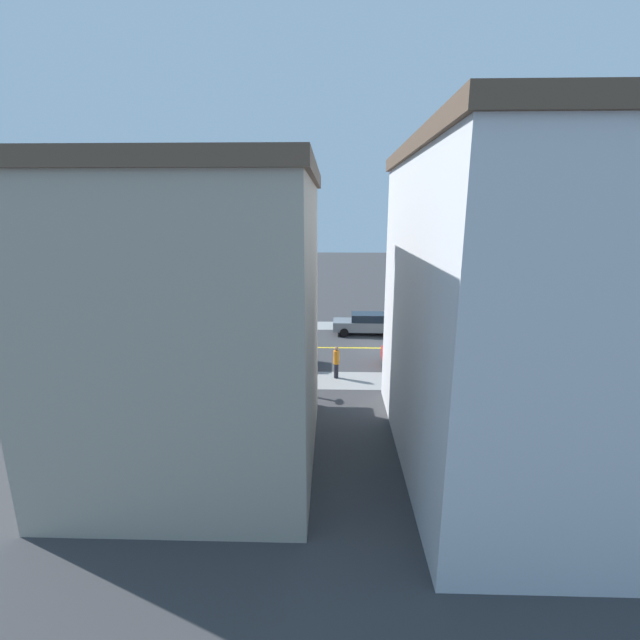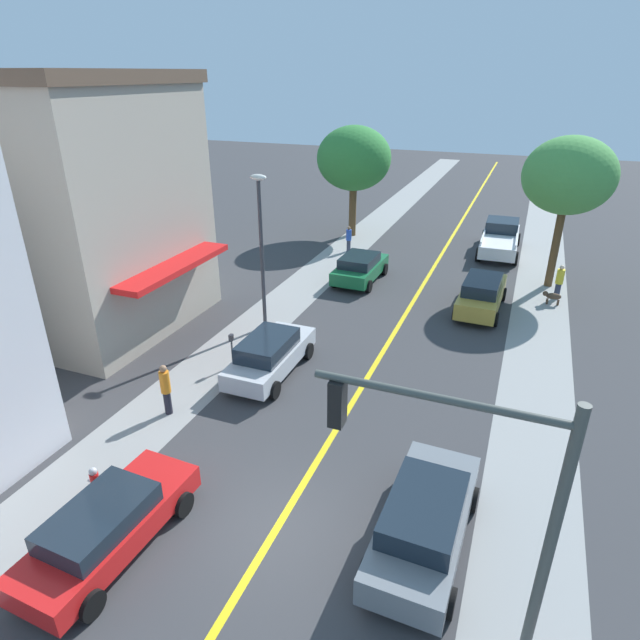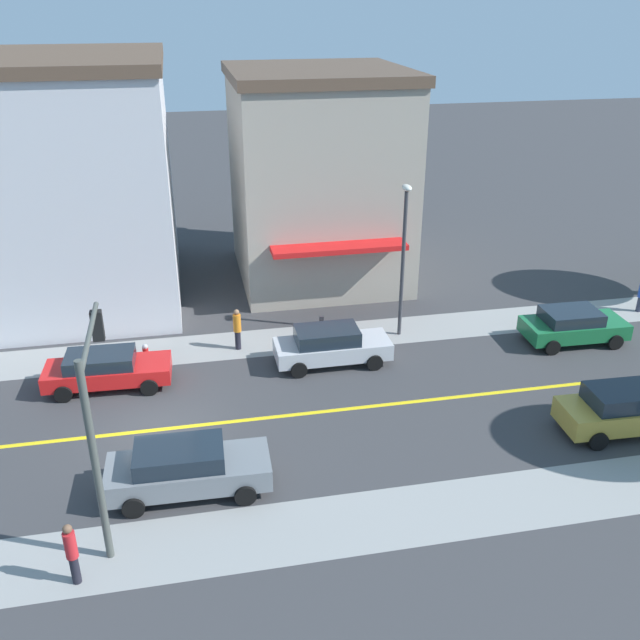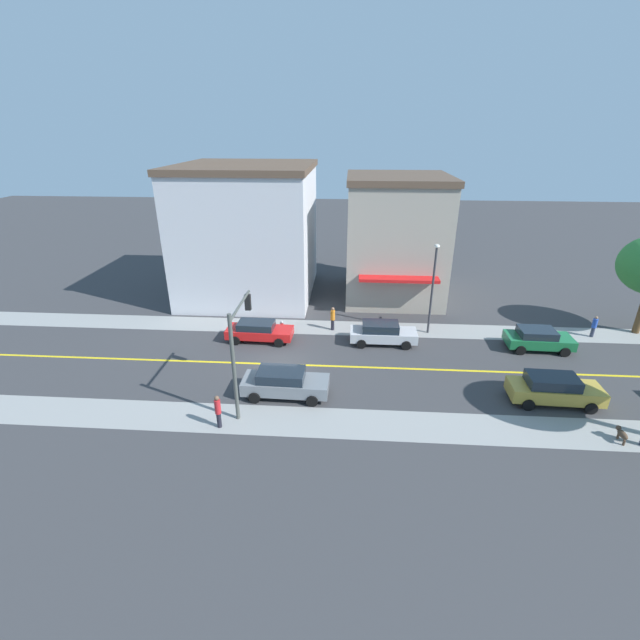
{
  "view_description": "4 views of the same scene",
  "coord_description": "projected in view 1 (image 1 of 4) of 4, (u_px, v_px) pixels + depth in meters",
  "views": [
    {
      "loc": [
        -27.65,
        3.39,
        8.84
      ],
      "look_at": [
        -1.57,
        4.13,
        2.3
      ],
      "focal_mm": 24.26,
      "sensor_mm": 36.0,
      "label": 1
    },
    {
      "loc": [
        4.55,
        -8.59,
        10.19
      ],
      "look_at": [
        -1.8,
        7.48,
        2.12
      ],
      "focal_mm": 29.88,
      "sensor_mm": 36.0,
      "label": 2
    },
    {
      "loc": [
        20.6,
        1.39,
        13.54
      ],
      "look_at": [
        -2.18,
        5.96,
        2.56
      ],
      "focal_mm": 39.23,
      "sensor_mm": 36.0,
      "label": 3
    },
    {
      "loc": [
        24.14,
        4.23,
        13.83
      ],
      "look_at": [
        -1.51,
        2.47,
        2.49
      ],
      "focal_mm": 24.63,
      "sensor_mm": 36.0,
      "label": 4
    }
  ],
  "objects": [
    {
      "name": "parking_meter",
      "position": [
        274.0,
        359.0,
        23.98
      ],
      "size": [
        0.12,
        0.18,
        1.36
      ],
      "color": "#4C4C51",
      "rests_on": "ground"
    },
    {
      "name": "white_pickup_truck",
      "position": [
        43.0,
        321.0,
        32.43
      ],
      "size": [
        2.44,
        6.03,
        1.82
      ],
      "rotation": [
        0.0,
        0.0,
        1.59
      ],
      "color": "silver",
      "rests_on": "ground"
    },
    {
      "name": "road_centerline_stripe",
      "position": [
        382.0,
        348.0,
        28.86
      ],
      "size": [
        0.2,
        126.0,
        0.0
      ],
      "primitive_type": "cube",
      "color": "yellow",
      "rests_on": "ground"
    },
    {
      "name": "pedestrian_red_shirt",
      "position": [
        399.0,
        312.0,
        34.87
      ],
      "size": [
        0.3,
        0.3,
        1.83
      ],
      "rotation": [
        0.0,
        0.0,
        0.32
      ],
      "color": "black",
      "rests_on": "ground"
    },
    {
      "name": "sidewalk_right",
      "position": [
        374.0,
        326.0,
        34.47
      ],
      "size": [
        2.52,
        126.0,
        0.01
      ],
      "primitive_type": "cube",
      "color": "gray",
      "rests_on": "ground"
    },
    {
      "name": "pale_office_building",
      "position": [
        566.0,
        312.0,
        14.54
      ],
      "size": [
        12.12,
        11.06,
        11.09
      ],
      "rotation": [
        0.0,
        0.0,
        -1.57
      ],
      "color": "silver",
      "rests_on": "ground"
    },
    {
      "name": "brick_apartment_block",
      "position": [
        197.0,
        321.0,
        14.99
      ],
      "size": [
        10.15,
        8.36,
        10.29
      ],
      "rotation": [
        0.0,
        0.0,
        -1.57
      ],
      "color": "#A39989",
      "rests_on": "ground"
    },
    {
      "name": "ground_plane",
      "position": [
        382.0,
        348.0,
        28.86
      ],
      "size": [
        140.0,
        140.0,
        0.0
      ],
      "primitive_type": "plane",
      "color": "#38383A"
    },
    {
      "name": "red_sedan_left_curb",
      "position": [
        422.0,
        353.0,
        25.41
      ],
      "size": [
        2.09,
        4.68,
        1.41
      ],
      "rotation": [
        0.0,
        0.0,
        1.53
      ],
      "color": "red",
      "rests_on": "ground"
    },
    {
      "name": "pedestrian_blue_shirt",
      "position": [
        0.0,
        361.0,
        23.9
      ],
      "size": [
        0.33,
        0.33,
        1.59
      ],
      "rotation": [
        0.0,
        0.0,
        3.73
      ],
      "color": "#33384C",
      "rests_on": "ground"
    },
    {
      "name": "green_sedan_left_curb",
      "position": [
        104.0,
        350.0,
        25.94
      ],
      "size": [
        2.19,
        4.29,
        1.47
      ],
      "rotation": [
        0.0,
        0.0,
        1.55
      ],
      "color": "#196638",
      "rests_on": "ground"
    },
    {
      "name": "sidewalk_left",
      "position": [
        394.0,
        381.0,
        23.26
      ],
      "size": [
        2.52,
        126.0,
        0.01
      ],
      "primitive_type": "cube",
      "color": "gray",
      "rests_on": "ground"
    },
    {
      "name": "street_lamp",
      "position": [
        205.0,
        305.0,
        22.89
      ],
      "size": [
        0.7,
        0.36,
        6.59
      ],
      "color": "#38383D",
      "rests_on": "ground"
    },
    {
      "name": "silver_sedan_left_curb",
      "position": [
        276.0,
        352.0,
        25.51
      ],
      "size": [
        1.93,
        4.57,
        1.55
      ],
      "rotation": [
        0.0,
        0.0,
        1.57
      ],
      "color": "#B7BABF",
      "rests_on": "ground"
    },
    {
      "name": "traffic_light_mast",
      "position": [
        395.0,
        280.0,
        32.17
      ],
      "size": [
        4.25,
        0.32,
        5.88
      ],
      "rotation": [
        0.0,
        0.0,
        3.14
      ],
      "color": "#474C47",
      "rests_on": "ground"
    },
    {
      "name": "fire_hydrant",
      "position": [
        404.0,
        369.0,
        23.88
      ],
      "size": [
        0.44,
        0.24,
        0.79
      ],
      "color": "red",
      "rests_on": "ground"
    },
    {
      "name": "pedestrian_orange_shirt",
      "position": [
        336.0,
        361.0,
        23.46
      ],
      "size": [
        0.33,
        0.33,
        1.79
      ],
      "rotation": [
        0.0,
        0.0,
        5.25
      ],
      "color": "black",
      "rests_on": "ground"
    },
    {
      "name": "street_tree_left_near",
      "position": [
        120.0,
        254.0,
        33.97
      ],
      "size": [
        4.36,
        4.36,
        7.52
      ],
      "color": "brown",
      "rests_on": "ground"
    },
    {
      "name": "pedestrian_yellow_shirt",
      "position": [
        150.0,
        311.0,
        35.44
      ],
      "size": [
        0.36,
        0.36,
        1.74
      ],
      "rotation": [
        0.0,
        0.0,
        0.35
      ],
      "color": "#33384C",
      "rests_on": "ground"
    },
    {
      "name": "gold_sedan_right_curb",
      "position": [
        169.0,
        323.0,
        32.12
      ],
      "size": [
        2.08,
        4.85,
        1.63
      ],
      "rotation": [
        0.0,
        0.0,
        1.54
      ],
      "color": "#B29338",
      "rests_on": "ground"
    },
    {
      "name": "grey_sedan_right_curb",
      "position": [
        366.0,
        323.0,
        32.01
      ],
      "size": [
        2.13,
        4.83,
        1.57
      ],
      "rotation": [
        0.0,
        0.0,
        1.54
      ],
      "color": "slate",
      "rests_on": "ground"
    },
    {
      "name": "small_dog",
      "position": [
        160.0,
        318.0,
        35.3
      ],
      "size": [
        0.86,
        0.32,
        0.65
      ],
      "rotation": [
        0.0,
        0.0,
        3.16
      ],
      "color": "#4C3828",
      "rests_on": "ground"
    }
  ]
}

